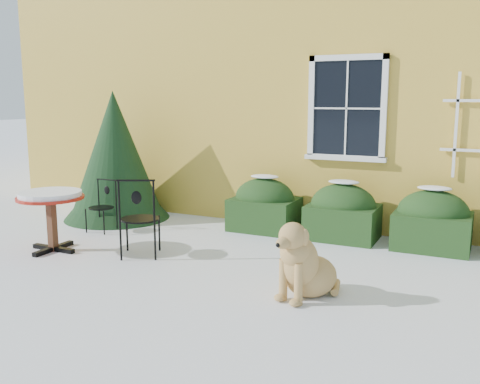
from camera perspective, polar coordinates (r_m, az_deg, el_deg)
The scene contains 8 objects.
ground at distance 6.49m, azimuth -3.87°, elevation -9.26°, with size 80.00×80.00×0.00m, color white.
house at distance 12.73m, azimuth 12.16°, elevation 14.67°, with size 12.40×8.40×6.40m.
hedge_row at distance 8.18m, azimuth 15.32°, elevation -2.60°, with size 4.95×0.80×0.91m.
evergreen_shrub at distance 9.75m, azimuth -13.13°, elevation 2.53°, with size 1.87×1.87×2.26m.
bistro_table at distance 7.91m, azimuth -19.55°, elevation -0.96°, with size 0.92×0.92×0.85m.
patio_chair_near at distance 7.35m, azimuth -10.69°, elevation -2.67°, with size 0.65×0.65×1.09m.
patio_chair_far at distance 8.92m, azimuth -14.47°, elevation -1.42°, with size 0.40×0.40×0.83m.
dog at distance 5.85m, azimuth 6.77°, elevation -7.80°, with size 0.72×0.95×0.89m.
Camera 1 is at (3.03, -5.32, 2.14)m, focal length 40.00 mm.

